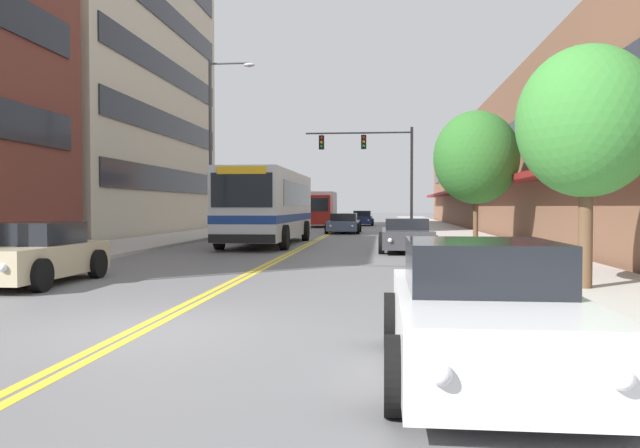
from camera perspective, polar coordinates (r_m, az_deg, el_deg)
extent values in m
plane|color=slate|center=(45.52, 1.58, -0.54)|extent=(240.00, 240.00, 0.00)
cube|color=#B2ADA5|center=(46.66, -7.58, -0.42)|extent=(3.88, 106.00, 0.13)
cube|color=#B2ADA5|center=(45.57, 10.95, -0.48)|extent=(3.88, 106.00, 0.13)
cube|color=yellow|center=(45.52, 1.45, -0.53)|extent=(0.14, 106.00, 0.01)
cube|color=yellow|center=(45.51, 1.70, -0.53)|extent=(0.14, 106.00, 0.01)
cube|color=beige|center=(42.69, -21.56, 14.93)|extent=(12.00, 20.58, 23.25)
cube|color=black|center=(39.17, -13.54, 3.93)|extent=(0.08, 18.93, 1.40)
cube|color=black|center=(39.44, -13.58, 8.75)|extent=(0.08, 18.93, 1.40)
cube|color=black|center=(39.99, -13.61, 13.48)|extent=(0.08, 18.93, 1.40)
cube|color=black|center=(40.81, -13.64, 18.05)|extent=(0.08, 18.93, 1.40)
cube|color=brown|center=(46.56, 18.61, 4.51)|extent=(8.00, 68.00, 8.26)
cube|color=maroon|center=(45.73, 13.02, 3.07)|extent=(1.10, 61.20, 0.24)
cube|color=black|center=(45.90, 13.67, 5.83)|extent=(0.08, 61.20, 1.40)
cube|color=silver|center=(28.41, -4.70, 1.78)|extent=(2.56, 10.87, 2.90)
cube|color=navy|center=(28.42, -4.70, 0.61)|extent=(2.58, 10.89, 0.32)
cube|color=black|center=(28.95, -4.51, 2.70)|extent=(2.59, 8.47, 1.04)
cube|color=black|center=(23.08, -7.19, 3.11)|extent=(2.30, 0.04, 1.28)
cube|color=yellow|center=(23.10, -7.20, 4.91)|extent=(1.84, 0.06, 0.28)
cube|color=black|center=(23.09, -7.19, -1.35)|extent=(2.51, 0.08, 0.32)
cylinder|color=black|center=(25.13, -9.18, -1.18)|extent=(0.30, 1.00, 1.00)
cylinder|color=black|center=(24.58, -3.27, -1.23)|extent=(0.30, 1.00, 1.00)
cylinder|color=black|center=(31.62, -6.04, -0.59)|extent=(0.30, 1.00, 1.00)
cylinder|color=black|center=(31.19, -1.33, -0.62)|extent=(0.30, 1.00, 1.00)
cube|color=#BCAD89|center=(15.26, -24.82, -3.01)|extent=(1.78, 4.02, 0.69)
cube|color=black|center=(15.36, -24.54, -0.77)|extent=(1.53, 1.77, 0.49)
cylinder|color=black|center=(13.74, -24.19, -4.29)|extent=(0.22, 0.68, 0.68)
cylinder|color=black|center=(16.81, -25.32, -3.25)|extent=(0.22, 0.68, 0.68)
cylinder|color=black|center=(15.94, -19.69, -3.44)|extent=(0.22, 0.68, 0.68)
sphere|color=silver|center=(13.21, -27.00, -3.59)|extent=(0.16, 0.16, 0.16)
cube|color=red|center=(17.32, -23.23, -2.34)|extent=(0.18, 0.04, 0.10)
cube|color=red|center=(16.74, -19.39, -2.43)|extent=(0.18, 0.04, 0.10)
cube|color=beige|center=(42.98, -4.39, 0.04)|extent=(1.73, 4.39, 0.72)
cube|color=black|center=(43.14, -4.35, 0.82)|extent=(1.49, 1.93, 0.44)
cylinder|color=black|center=(41.82, -5.92, -0.31)|extent=(0.22, 0.62, 0.62)
cylinder|color=black|center=(41.50, -3.52, -0.32)|extent=(0.22, 0.62, 0.62)
cylinder|color=black|center=(44.49, -5.20, -0.19)|extent=(0.22, 0.62, 0.62)
cylinder|color=black|center=(44.18, -2.95, -0.20)|extent=(0.22, 0.62, 0.62)
sphere|color=silver|center=(40.92, -5.78, 0.01)|extent=(0.16, 0.16, 0.16)
sphere|color=silver|center=(40.70, -4.11, 0.01)|extent=(0.16, 0.16, 0.16)
cube|color=red|center=(45.26, -4.67, 0.17)|extent=(0.18, 0.04, 0.10)
cube|color=red|center=(45.05, -3.11, 0.16)|extent=(0.18, 0.04, 0.10)
cube|color=white|center=(6.56, 14.65, -8.90)|extent=(1.71, 4.07, 0.70)
cube|color=black|center=(6.64, 14.47, -3.60)|extent=(1.47, 1.79, 0.49)
cylinder|color=black|center=(5.30, 7.09, -13.61)|extent=(0.22, 0.67, 0.67)
cylinder|color=black|center=(5.62, 25.81, -12.87)|extent=(0.22, 0.67, 0.67)
cylinder|color=black|center=(7.76, 6.68, -8.71)|extent=(0.22, 0.67, 0.67)
cylinder|color=black|center=(7.99, 19.55, -8.50)|extent=(0.22, 0.67, 0.67)
sphere|color=silver|center=(4.49, 11.00, -13.36)|extent=(0.16, 0.16, 0.16)
sphere|color=silver|center=(4.75, 25.95, -12.66)|extent=(0.16, 0.16, 0.16)
cube|color=red|center=(8.51, 8.39, -6.21)|extent=(0.18, 0.04, 0.10)
cube|color=red|center=(8.65, 16.63, -6.13)|extent=(0.18, 0.04, 0.10)
cube|color=#38383D|center=(24.09, 7.91, -1.27)|extent=(1.85, 4.72, 0.65)
cube|color=black|center=(24.26, 7.90, 0.02)|extent=(1.59, 2.08, 0.42)
cylinder|color=black|center=(22.62, 5.65, -1.88)|extent=(0.22, 0.68, 0.68)
cylinder|color=black|center=(22.70, 10.43, -1.89)|extent=(0.22, 0.68, 0.68)
cylinder|color=black|center=(25.54, 5.67, -1.48)|extent=(0.22, 0.68, 0.68)
cylinder|color=black|center=(25.61, 9.91, -1.49)|extent=(0.22, 0.68, 0.68)
sphere|color=silver|center=(21.70, 6.43, -1.49)|extent=(0.16, 0.16, 0.16)
sphere|color=silver|center=(21.75, 9.84, -1.50)|extent=(0.16, 0.16, 0.16)
cube|color=red|center=(26.44, 6.28, -0.93)|extent=(0.18, 0.04, 0.10)
cube|color=red|center=(26.48, 9.16, -0.94)|extent=(0.18, 0.04, 0.10)
cube|color=#475675|center=(40.22, 2.19, -0.13)|extent=(1.90, 4.77, 0.60)
cube|color=black|center=(40.40, 2.20, 0.64)|extent=(1.63, 2.10, 0.48)
cylinder|color=black|center=(38.83, 0.62, -0.40)|extent=(0.22, 0.69, 0.69)
cylinder|color=black|center=(38.70, 3.48, -0.41)|extent=(0.22, 0.69, 0.69)
cylinder|color=black|center=(41.77, 0.99, -0.26)|extent=(0.22, 0.69, 0.69)
cylinder|color=black|center=(41.65, 3.65, -0.27)|extent=(0.22, 0.69, 0.69)
sphere|color=silver|center=(37.87, 0.95, -0.19)|extent=(0.16, 0.16, 0.16)
sphere|color=silver|center=(37.78, 2.96, -0.20)|extent=(0.16, 0.16, 0.16)
cube|color=red|center=(42.65, 1.48, 0.01)|extent=(0.18, 0.04, 0.10)
cube|color=red|center=(42.57, 3.31, 0.01)|extent=(0.18, 0.04, 0.10)
cube|color=#19234C|center=(56.24, 3.88, 0.38)|extent=(1.77, 4.65, 0.65)
cube|color=black|center=(56.41, 3.89, 0.97)|extent=(1.52, 2.05, 0.50)
cylinder|color=black|center=(54.84, 2.88, 0.15)|extent=(0.22, 0.60, 0.60)
cylinder|color=black|center=(54.78, 4.78, 0.14)|extent=(0.22, 0.60, 0.60)
cylinder|color=black|center=(57.72, 3.03, 0.22)|extent=(0.22, 0.60, 0.60)
cylinder|color=black|center=(57.66, 4.83, 0.22)|extent=(0.22, 0.60, 0.60)
sphere|color=silver|center=(53.92, 3.14, 0.36)|extent=(0.16, 0.16, 0.16)
sphere|color=silver|center=(53.87, 4.46, 0.35)|extent=(0.16, 0.16, 0.16)
cube|color=red|center=(58.59, 3.34, 0.46)|extent=(0.18, 0.04, 0.10)
cube|color=red|center=(58.55, 4.58, 0.46)|extent=(0.18, 0.04, 0.10)
cube|color=maroon|center=(50.30, -0.33, 1.30)|extent=(2.43, 1.98, 2.35)
cube|color=black|center=(49.30, -0.45, 1.78)|extent=(2.06, 0.04, 1.03)
cube|color=white|center=(53.58, 0.05, 1.50)|extent=(2.48, 4.61, 2.69)
cylinder|color=black|center=(50.46, -1.73, 0.15)|extent=(0.28, 0.84, 0.84)
cylinder|color=black|center=(50.20, 1.09, 0.15)|extent=(0.28, 0.84, 0.84)
cylinder|color=black|center=(55.11, -1.09, 0.28)|extent=(0.28, 0.84, 0.84)
cylinder|color=black|center=(54.86, 1.49, 0.27)|extent=(0.28, 0.84, 0.84)
cylinder|color=#47474C|center=(41.27, 8.38, 4.02)|extent=(0.18, 0.18, 6.90)
cylinder|color=#47474C|center=(41.51, 3.53, 8.31)|extent=(6.98, 0.11, 0.11)
cube|color=black|center=(41.43, 4.02, 7.49)|extent=(0.34, 0.26, 0.92)
sphere|color=red|center=(41.30, 4.01, 7.89)|extent=(0.18, 0.18, 0.18)
sphere|color=yellow|center=(41.27, 4.01, 7.51)|extent=(0.18, 0.18, 0.18)
sphere|color=green|center=(41.24, 4.01, 7.13)|extent=(0.18, 0.18, 0.18)
cylinder|color=black|center=(41.49, 4.02, 8.22)|extent=(0.02, 0.02, 0.14)
cube|color=black|center=(41.61, 0.14, 7.47)|extent=(0.34, 0.26, 0.92)
sphere|color=red|center=(41.48, 0.12, 7.87)|extent=(0.18, 0.18, 0.18)
sphere|color=yellow|center=(41.46, 0.12, 7.49)|extent=(0.18, 0.18, 0.18)
sphere|color=green|center=(41.43, 0.12, 7.11)|extent=(0.18, 0.18, 0.18)
cylinder|color=black|center=(41.67, 0.14, 8.19)|extent=(0.02, 0.02, 0.14)
cylinder|color=#47474C|center=(32.01, -9.98, 6.59)|extent=(0.16, 0.16, 9.01)
cylinder|color=#47474C|center=(32.43, -8.27, 14.33)|extent=(2.00, 0.10, 0.10)
ellipsoid|color=#B2B2B7|center=(32.19, -6.49, 14.25)|extent=(0.56, 0.28, 0.20)
cylinder|color=brown|center=(13.23, 23.10, -0.86)|extent=(0.27, 0.27, 2.11)
ellipsoid|color=#387F33|center=(13.32, 23.21, 8.61)|extent=(2.68, 2.68, 2.95)
cylinder|color=brown|center=(26.86, 14.04, 0.45)|extent=(0.21, 0.21, 2.13)
ellipsoid|color=#2D6B28|center=(26.93, 14.08, 5.92)|extent=(3.53, 3.53, 3.89)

